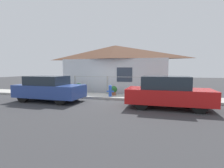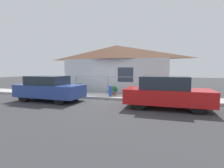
{
  "view_description": "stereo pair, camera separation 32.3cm",
  "coord_description": "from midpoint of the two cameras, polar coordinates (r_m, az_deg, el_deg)",
  "views": [
    {
      "loc": [
        3.47,
        -9.59,
        1.79
      ],
      "look_at": [
        0.67,
        0.3,
        0.9
      ],
      "focal_mm": 28.0,
      "sensor_mm": 36.0,
      "label": 1
    },
    {
      "loc": [
        3.78,
        -9.5,
        1.79
      ],
      "look_at": [
        0.67,
        0.3,
        0.9
      ],
      "focal_mm": 28.0,
      "sensor_mm": 36.0,
      "label": 2
    }
  ],
  "objects": [
    {
      "name": "ground_plane",
      "position": [
        10.37,
        -3.14,
        -5.0
      ],
      "size": [
        60.0,
        60.0,
        0.0
      ],
      "primitive_type": "plane",
      "color": "#38383A"
    },
    {
      "name": "potted_plant_near_hydrant",
      "position": [
        11.02,
        1.52,
        -1.97
      ],
      "size": [
        0.43,
        0.43,
        0.59
      ],
      "color": "#9E5638",
      "rests_on": "sidewalk"
    },
    {
      "name": "potted_plant_corner",
      "position": [
        10.87,
        14.43,
        -2.36
      ],
      "size": [
        0.48,
        0.48,
        0.56
      ],
      "color": "brown",
      "rests_on": "sidewalk"
    },
    {
      "name": "car_left",
      "position": [
        10.3,
        -18.9,
        -1.34
      ],
      "size": [
        3.76,
        1.79,
        1.4
      ],
      "rotation": [
        0.0,
        0.0,
        -0.03
      ],
      "color": "#2D4793",
      "rests_on": "ground_plane"
    },
    {
      "name": "potted_plant_by_fence",
      "position": [
        12.18,
        -9.76,
        -1.2
      ],
      "size": [
        0.59,
        0.59,
        0.69
      ],
      "color": "brown",
      "rests_on": "sidewalk"
    },
    {
      "name": "car_right",
      "position": [
        8.29,
        18.44,
        -2.7
      ],
      "size": [
        3.76,
        1.64,
        1.46
      ],
      "rotation": [
        0.0,
        0.0,
        0.0
      ],
      "color": "red",
      "rests_on": "ground_plane"
    },
    {
      "name": "house",
      "position": [
        13.49,
        2.01,
        9.48
      ],
      "size": [
        8.21,
        2.23,
        3.59
      ],
      "color": "silver",
      "rests_on": "ground_plane"
    },
    {
      "name": "fire_hydrant",
      "position": [
        10.54,
        0.33,
        -2.12
      ],
      "size": [
        0.43,
        0.19,
        0.69
      ],
      "color": "blue",
      "rests_on": "sidewalk"
    },
    {
      "name": "fence",
      "position": [
        11.7,
        -0.51,
        0.01
      ],
      "size": [
        4.9,
        0.1,
        1.19
      ],
      "color": "#999993",
      "rests_on": "sidewalk"
    },
    {
      "name": "sidewalk",
      "position": [
        11.13,
        -1.61,
        -3.96
      ],
      "size": [
        24.0,
        1.68,
        0.13
      ],
      "color": "#B2AFA8",
      "rests_on": "ground_plane"
    }
  ]
}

